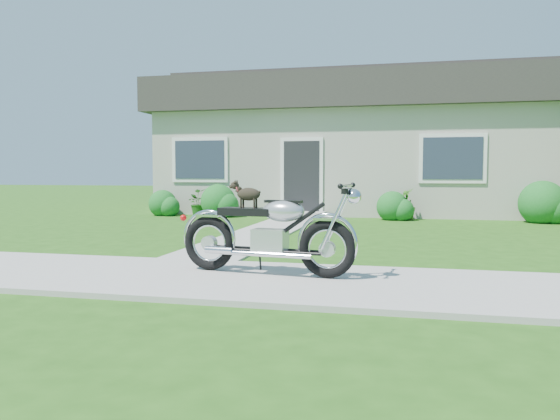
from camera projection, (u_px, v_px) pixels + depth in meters
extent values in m
plane|color=#235114|center=(282.00, 283.00, 6.15)|extent=(80.00, 80.00, 0.00)
cube|color=#9E9B93|center=(282.00, 281.00, 6.15)|extent=(24.00, 2.20, 0.04)
cube|color=#9E9B93|center=(266.00, 231.00, 11.35)|extent=(1.20, 8.00, 0.03)
cube|color=#B6B0A5|center=(364.00, 164.00, 17.70)|extent=(12.00, 6.00, 3.00)
cube|color=#2D2B28|center=(365.00, 102.00, 17.56)|extent=(12.60, 6.60, 1.00)
cube|color=#2D2B28|center=(365.00, 80.00, 17.52)|extent=(12.60, 2.00, 0.60)
cube|color=black|center=(302.00, 179.00, 15.13)|extent=(1.00, 0.06, 2.10)
cube|color=#9E9B93|center=(299.00, 215.00, 14.86)|extent=(1.40, 0.70, 0.16)
cube|color=#2D3847|center=(200.00, 160.00, 15.77)|extent=(1.70, 0.05, 1.30)
cube|color=#2D3847|center=(452.00, 158.00, 14.19)|extent=(1.70, 0.05, 1.30)
sphere|color=#196021|center=(163.00, 204.00, 15.62)|extent=(0.79, 0.79, 0.79)
sphere|color=#196021|center=(392.00, 207.00, 14.16)|extent=(0.81, 0.81, 0.81)
sphere|color=#196021|center=(218.00, 202.00, 15.23)|extent=(0.98, 0.98, 0.98)
sphere|color=#196021|center=(542.00, 203.00, 13.34)|extent=(1.12, 1.12, 1.12)
imported|color=#1A4D14|center=(197.00, 203.00, 15.43)|extent=(0.86, 0.81, 0.75)
imported|color=#33691D|center=(406.00, 204.00, 14.12)|extent=(0.54, 0.54, 0.82)
torus|color=black|center=(327.00, 249.00, 6.18)|extent=(0.68, 0.19, 0.67)
torus|color=black|center=(209.00, 243.00, 6.70)|extent=(0.68, 0.19, 0.67)
cube|color=silver|center=(270.00, 242.00, 6.42)|extent=(0.43, 0.29, 0.30)
ellipsoid|color=silver|center=(283.00, 211.00, 6.33)|extent=(0.54, 0.35, 0.26)
cube|color=black|center=(246.00, 212.00, 6.50)|extent=(0.68, 0.34, 0.09)
cube|color=silver|center=(327.00, 219.00, 6.16)|extent=(0.32, 0.18, 0.03)
cube|color=silver|center=(209.00, 215.00, 6.67)|extent=(0.32, 0.18, 0.03)
cylinder|color=silver|center=(347.00, 186.00, 6.05)|extent=(0.10, 0.60, 0.03)
sphere|color=silver|center=(354.00, 197.00, 6.03)|extent=(0.19, 0.19, 0.17)
cylinder|color=silver|center=(266.00, 254.00, 6.31)|extent=(1.10, 0.20, 0.06)
ellipsoid|color=black|center=(249.00, 194.00, 6.47)|extent=(0.31, 0.17, 0.15)
sphere|color=black|center=(235.00, 185.00, 6.53)|extent=(0.11, 0.11, 0.09)
cylinder|color=black|center=(243.00, 203.00, 6.54)|extent=(0.03, 0.03, 0.12)
cylinder|color=black|center=(241.00, 203.00, 6.48)|extent=(0.03, 0.03, 0.12)
cylinder|color=black|center=(256.00, 203.00, 6.48)|extent=(0.03, 0.03, 0.12)
cylinder|color=black|center=(254.00, 203.00, 6.42)|extent=(0.03, 0.03, 0.12)
torus|color=#D43843|center=(238.00, 189.00, 6.52)|extent=(0.05, 0.09, 0.08)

